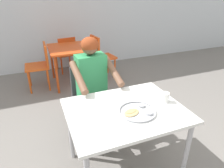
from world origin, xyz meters
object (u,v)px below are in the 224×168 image
object	(u,v)px
chair_red_right	(100,54)
chair_red_far	(66,52)
chair_foreground	(89,93)
table_background_red	(70,52)
table_foreground	(125,116)
thali_tray	(138,111)
diner_foreground	(94,82)
chair_red_left	(41,63)
drinking_cup	(165,97)

from	to	relation	value
chair_red_right	chair_red_far	xyz separation A→B (m)	(-0.60, 0.60, -0.05)
chair_foreground	table_background_red	world-z (taller)	chair_foreground
table_foreground	thali_tray	bearing A→B (deg)	-48.80
diner_foreground	chair_red_left	bearing A→B (deg)	107.41
chair_foreground	diner_foreground	world-z (taller)	diner_foreground
thali_tray	chair_red_left	bearing A→B (deg)	106.23
chair_red_far	chair_red_right	bearing A→B (deg)	-45.36
table_foreground	table_background_red	bearing A→B (deg)	91.39
table_foreground	chair_red_left	xyz separation A→B (m)	(-0.62, 2.31, -0.16)
diner_foreground	chair_foreground	bearing A→B (deg)	92.93
diner_foreground	chair_red_right	size ratio (longest dim) A/B	1.40
diner_foreground	chair_red_far	size ratio (longest dim) A/B	1.57
drinking_cup	chair_foreground	distance (m)	1.07
thali_tray	table_background_red	bearing A→B (deg)	93.17
table_background_red	chair_red_left	world-z (taller)	chair_red_left
drinking_cup	chair_red_left	distance (m)	2.56
diner_foreground	chair_red_right	distance (m)	1.83
thali_tray	chair_red_left	size ratio (longest dim) A/B	0.39
table_background_red	chair_red_far	xyz separation A→B (m)	(0.00, 0.61, -0.17)
drinking_cup	chair_red_far	size ratio (longest dim) A/B	0.12
chair_red_right	diner_foreground	bearing A→B (deg)	-110.81
drinking_cup	chair_red_left	xyz separation A→B (m)	(-1.03, 2.33, -0.29)
thali_tray	chair_foreground	size ratio (longest dim) A/B	0.39
chair_red_left	chair_foreground	bearing A→B (deg)	-70.57
chair_red_far	diner_foreground	bearing A→B (deg)	-91.18
chair_red_right	chair_red_far	world-z (taller)	chair_red_right
chair_foreground	chair_red_left	world-z (taller)	same
drinking_cup	chair_red_far	distance (m)	3.02
thali_tray	chair_red_far	xyz separation A→B (m)	(-0.13, 3.04, -0.28)
drinking_cup	chair_red_left	size ratio (longest dim) A/B	0.12
drinking_cup	diner_foreground	bearing A→B (deg)	127.41
chair_foreground	chair_red_far	distance (m)	2.08
chair_red_left	chair_red_right	bearing A→B (deg)	1.91
chair_foreground	chair_red_far	xyz separation A→B (m)	(0.06, 2.08, -0.03)
chair_red_far	thali_tray	bearing A→B (deg)	-87.53
thali_tray	chair_red_far	distance (m)	3.05
table_background_red	chair_foreground	bearing A→B (deg)	-92.15
drinking_cup	chair_red_far	world-z (taller)	drinking_cup
table_foreground	drinking_cup	bearing A→B (deg)	-2.55
diner_foreground	chair_red_right	world-z (taller)	diner_foreground
chair_foreground	drinking_cup	bearing A→B (deg)	-59.39
table_background_red	chair_red_far	world-z (taller)	chair_red_far
chair_foreground	chair_red_right	size ratio (longest dim) A/B	0.94
diner_foreground	table_background_red	world-z (taller)	diner_foreground
chair_red_left	chair_red_right	xyz separation A→B (m)	(1.16, 0.04, 0.02)
drinking_cup	chair_red_right	world-z (taller)	chair_red_right
thali_tray	chair_red_left	xyz separation A→B (m)	(-0.70, 2.40, -0.25)
diner_foreground	chair_red_far	distance (m)	2.32
diner_foreground	chair_red_left	distance (m)	1.75
table_foreground	thali_tray	xyz separation A→B (m)	(0.08, -0.09, 0.09)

